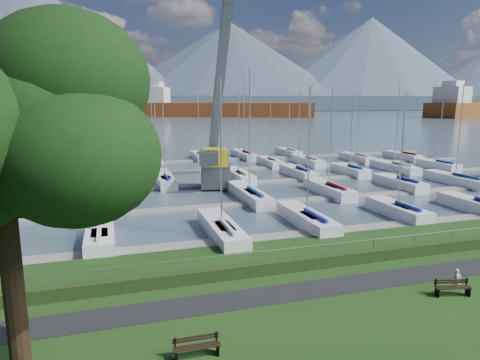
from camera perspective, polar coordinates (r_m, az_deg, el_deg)
name	(u,v)px	position (r m, az deg, el deg)	size (l,w,h in m)	color
path	(323,288)	(23.39, 11.05, -13.92)	(160.00, 2.00, 0.04)	black
water	(126,115)	(282.04, -14.95, 8.38)	(800.00, 540.00, 0.20)	#445764
hedge	(302,263)	(25.39, 8.30, -10.96)	(80.00, 0.70, 0.70)	#203312
fence	(300,247)	(25.43, 7.97, -8.87)	(0.04, 0.04, 80.00)	gray
foothill	(122,103)	(351.85, -15.44, 9.81)	(900.00, 80.00, 12.00)	#3C4857
mountains	(126,58)	(428.26, -15.00, 15.39)	(1190.00, 360.00, 115.00)	#3B4856
docks	(205,186)	(49.76, -4.68, -0.75)	(90.00, 41.60, 0.25)	slate
bench_left	(197,347)	(17.56, -5.79, -21.22)	(1.81, 0.45, 0.85)	black
bench_right	(452,288)	(24.47, 26.45, -12.71)	(1.85, 0.82, 0.85)	black
person	(457,278)	(25.31, 26.95, -11.52)	(0.44, 0.29, 1.21)	silver
crane	(216,138)	(48.88, -3.18, 5.63)	(4.88, 13.40, 22.35)	#53575B
cargo_ship_mid	(211,110)	(243.36, -3.84, 9.31)	(103.45, 57.33, 21.50)	brown
cargo_ship_east	(473,109)	(277.42, 28.61, 8.28)	(79.63, 41.59, 21.50)	brown
sailboat_fleet	(181,135)	(51.85, -7.88, 5.96)	(75.67, 49.55, 13.42)	navy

